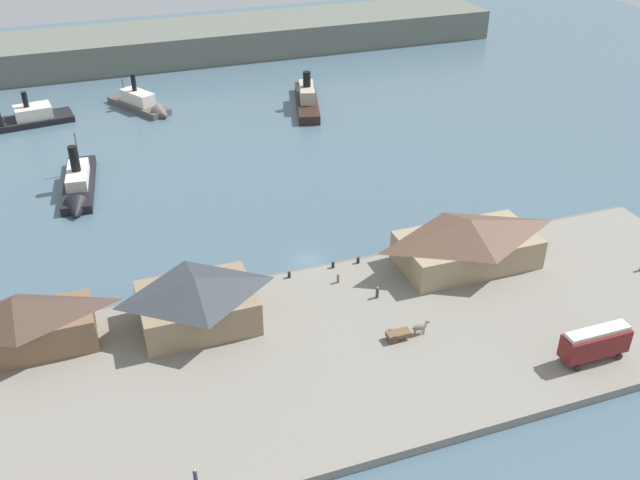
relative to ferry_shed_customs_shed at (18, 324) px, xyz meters
The scene contains 20 objects.
ground_plane 41.68m from the ferry_shed_customs_shed, 12.72° to the left, with size 320.00×320.00×0.00m, color #476070.
quay_promenade 42.60m from the ferry_shed_customs_shed, 17.72° to the right, with size 110.00×36.00×1.20m, color gray.
seawall_edge 40.99m from the ferry_shed_customs_shed, ahead, with size 110.00×0.80×1.00m, color #666159.
ferry_shed_customs_shed is the anchor object (origin of this frame).
ferry_shed_east_terminal 21.63m from the ferry_shed_customs_shed, ahead, with size 14.85×11.32×7.05m.
ferry_shed_central_terminal 61.57m from the ferry_shed_customs_shed, ahead, with size 20.36×10.90×7.30m.
street_tram 70.06m from the ferry_shed_customs_shed, 21.15° to the right, with size 8.64×2.75×4.47m.
horse_cart 47.86m from the ferry_shed_customs_shed, 16.92° to the right, with size 5.91×1.57×1.87m.
pedestrian_walking_west 46.09m from the ferry_shed_customs_shed, ahead, with size 0.44×0.44×1.76m.
pedestrian_near_cart 32.02m from the ferry_shed_customs_shed, 59.64° to the right, with size 0.43×0.43×1.74m.
pedestrian_at_waters_edge 42.09m from the ferry_shed_customs_shed, ahead, with size 0.37×0.37×1.51m.
mooring_post_east 46.88m from the ferry_shed_customs_shed, ahead, with size 0.44×0.44×0.90m, color black.
mooring_post_center_west 42.97m from the ferry_shed_customs_shed, ahead, with size 0.44×0.44×0.90m, color black.
mooring_post_west 75.48m from the ferry_shed_customs_shed, ahead, with size 0.44×0.44×0.90m, color black.
mooring_post_center_east 36.18m from the ferry_shed_customs_shed, ahead, with size 0.44×0.44×0.90m, color black.
ferry_outer_harbor 85.10m from the ferry_shed_customs_shed, 72.49° to the left, with size 13.51×19.07×9.45m.
ferry_near_quay 44.43m from the ferry_shed_customs_shed, 78.33° to the left, with size 7.38×23.50×9.81m.
ferry_departing_north 95.92m from the ferry_shed_customs_shed, 49.82° to the left, with size 11.11×25.58×9.47m.
ferry_approaching_west 81.47m from the ferry_shed_customs_shed, 90.31° to the left, with size 18.02×8.87×9.61m.
far_headland 125.76m from the ferry_shed_customs_shed, 71.28° to the left, with size 180.00×24.00×8.00m, color #60665B.
Camera 1 is at (-28.72, -86.11, 58.70)m, focal length 39.89 mm.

